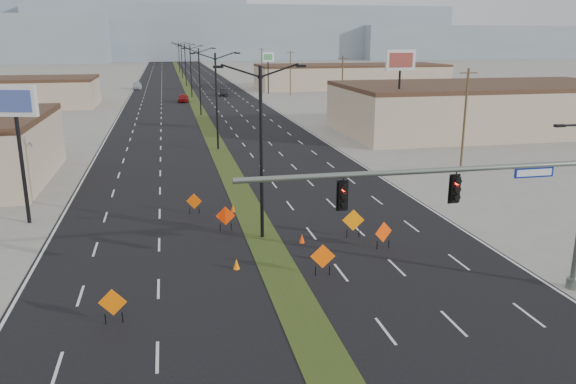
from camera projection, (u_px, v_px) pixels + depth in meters
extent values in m
plane|color=gray|center=(314.00, 340.00, 22.04)|extent=(600.00, 600.00, 0.00)
cube|color=black|center=(191.00, 95.00, 116.28)|extent=(25.00, 400.00, 0.02)
cube|color=#314318|center=(191.00, 95.00, 116.28)|extent=(2.00, 400.00, 0.04)
cube|color=tan|center=(4.00, 94.00, 95.03)|extent=(30.00, 14.00, 4.50)
cube|color=tan|center=(484.00, 110.00, 70.65)|extent=(36.00, 18.00, 5.50)
cube|color=tan|center=(351.00, 77.00, 132.79)|extent=(44.00, 16.00, 5.00)
cube|color=gray|center=(246.00, 33.00, 309.20)|extent=(220.00, 50.00, 28.00)
cube|color=gray|center=(484.00, 42.00, 329.63)|extent=(160.00, 50.00, 18.00)
cube|color=gray|center=(117.00, 30.00, 313.26)|extent=(140.00, 50.00, 32.00)
cylinder|color=slate|center=(573.00, 283.00, 26.55)|extent=(0.60, 0.60, 0.50)
cylinder|color=slate|center=(424.00, 171.00, 23.37)|extent=(16.00, 0.24, 0.24)
cube|color=navy|center=(534.00, 172.00, 24.49)|extent=(1.90, 0.04, 0.45)
cube|color=black|center=(343.00, 196.00, 22.89)|extent=(0.50, 0.28, 1.30)
sphere|color=#FF0C05|center=(344.00, 189.00, 22.64)|extent=(0.22, 0.22, 0.22)
cube|color=black|center=(455.00, 189.00, 23.91)|extent=(0.50, 0.28, 1.30)
sphere|color=#FF0C05|center=(458.00, 182.00, 23.66)|extent=(0.22, 0.22, 0.22)
cylinder|color=black|center=(261.00, 155.00, 32.02)|extent=(0.20, 0.20, 10.00)
cube|color=black|center=(218.00, 67.00, 30.24)|extent=(0.55, 0.24, 0.14)
cube|color=black|center=(301.00, 66.00, 31.18)|extent=(0.55, 0.24, 0.14)
cylinder|color=black|center=(217.00, 102.00, 58.41)|extent=(0.20, 0.20, 10.00)
cube|color=black|center=(192.00, 53.00, 56.63)|extent=(0.55, 0.24, 0.14)
cube|color=black|center=(237.00, 53.00, 57.57)|extent=(0.55, 0.24, 0.14)
cylinder|color=black|center=(200.00, 82.00, 84.80)|extent=(0.20, 0.20, 10.00)
cube|color=black|center=(183.00, 48.00, 83.02)|extent=(0.55, 0.24, 0.14)
cube|color=black|center=(214.00, 48.00, 83.95)|extent=(0.55, 0.24, 0.14)
cylinder|color=black|center=(191.00, 72.00, 111.19)|extent=(0.20, 0.20, 10.00)
cube|color=black|center=(178.00, 46.00, 109.40)|extent=(0.55, 0.24, 0.14)
cube|color=black|center=(202.00, 46.00, 110.34)|extent=(0.55, 0.24, 0.14)
cylinder|color=black|center=(185.00, 65.00, 137.57)|extent=(0.20, 0.20, 10.00)
cube|color=black|center=(175.00, 44.00, 135.79)|extent=(0.55, 0.24, 0.14)
cube|color=black|center=(194.00, 44.00, 136.73)|extent=(0.55, 0.24, 0.14)
cylinder|color=black|center=(182.00, 61.00, 163.96)|extent=(0.20, 0.20, 10.00)
cube|color=black|center=(173.00, 43.00, 162.18)|extent=(0.55, 0.24, 0.14)
cube|color=black|center=(189.00, 43.00, 163.12)|extent=(0.55, 0.24, 0.14)
cylinder|color=black|center=(179.00, 58.00, 190.35)|extent=(0.20, 0.20, 10.00)
cube|color=black|center=(171.00, 43.00, 188.57)|extent=(0.55, 0.24, 0.14)
cube|color=black|center=(185.00, 43.00, 189.51)|extent=(0.55, 0.24, 0.14)
cylinder|color=#4C3823|center=(464.00, 121.00, 48.48)|extent=(0.20, 0.20, 9.00)
cube|color=#4C3823|center=(468.00, 73.00, 47.39)|extent=(1.60, 0.10, 0.10)
cylinder|color=#4C3823|center=(342.00, 88.00, 81.47)|extent=(0.20, 0.20, 9.00)
cube|color=#4C3823|center=(343.00, 59.00, 80.38)|extent=(1.60, 0.10, 0.10)
cylinder|color=#4C3823|center=(290.00, 73.00, 114.45)|extent=(0.20, 0.20, 9.00)
cube|color=#4C3823|center=(290.00, 53.00, 113.36)|extent=(1.60, 0.10, 0.10)
cylinder|color=#4C3823|center=(262.00, 65.00, 147.44)|extent=(0.20, 0.20, 9.00)
cube|color=#4C3823|center=(262.00, 49.00, 146.35)|extent=(1.60, 0.10, 0.10)
imported|color=maroon|center=(183.00, 98.00, 103.50)|extent=(2.20, 4.47, 1.47)
imported|color=black|center=(224.00, 92.00, 114.94)|extent=(2.08, 4.53, 1.44)
imported|color=#B9BDC3|center=(137.00, 86.00, 129.81)|extent=(2.22, 5.17, 1.48)
cube|color=#E06004|center=(113.00, 302.00, 23.03)|extent=(1.16, 0.20, 1.17)
cylinder|color=black|center=(105.00, 319.00, 23.15)|extent=(0.05, 0.05, 0.48)
cylinder|color=black|center=(122.00, 318.00, 23.29)|extent=(0.05, 0.05, 0.48)
cube|color=#F43505|center=(225.00, 216.00, 34.19)|extent=(1.18, 0.16, 1.18)
cylinder|color=black|center=(220.00, 228.00, 34.31)|extent=(0.05, 0.05, 0.49)
cylinder|color=black|center=(231.00, 227.00, 34.45)|extent=(0.05, 0.05, 0.49)
cube|color=#DB4F04|center=(194.00, 201.00, 37.59)|extent=(1.02, 0.40, 1.07)
cylinder|color=black|center=(190.00, 211.00, 37.71)|extent=(0.05, 0.05, 0.44)
cylinder|color=black|center=(199.00, 210.00, 37.83)|extent=(0.05, 0.05, 0.44)
cube|color=#FF5905|center=(323.00, 256.00, 27.72)|extent=(1.23, 0.22, 1.24)
cylinder|color=black|center=(315.00, 271.00, 27.85)|extent=(0.05, 0.05, 0.52)
cylinder|color=black|center=(329.00, 270.00, 28.00)|extent=(0.05, 0.05, 0.52)
cube|color=orange|center=(353.00, 220.00, 33.06)|extent=(1.29, 0.23, 1.30)
cylinder|color=black|center=(347.00, 234.00, 33.20)|extent=(0.05, 0.05, 0.54)
cylinder|color=black|center=(359.00, 233.00, 33.36)|extent=(0.05, 0.05, 0.54)
cube|color=#FC4305|center=(383.00, 232.00, 31.28)|extent=(1.13, 0.46, 1.20)
cylinder|color=black|center=(377.00, 245.00, 31.41)|extent=(0.05, 0.05, 0.50)
cylinder|color=black|center=(389.00, 244.00, 31.55)|extent=(0.05, 0.05, 0.50)
cone|color=orange|center=(236.00, 264.00, 28.68)|extent=(0.38, 0.38, 0.58)
cone|color=#EA3C04|center=(318.00, 254.00, 29.88)|extent=(0.40, 0.40, 0.64)
cone|color=#FF3B05|center=(302.00, 239.00, 32.37)|extent=(0.40, 0.40, 0.55)
cone|color=#D74D04|center=(233.00, 208.00, 38.13)|extent=(0.34, 0.34, 0.57)
cylinder|color=black|center=(23.00, 168.00, 35.07)|extent=(0.24, 0.24, 7.21)
cube|color=white|center=(14.00, 101.00, 33.97)|extent=(2.82, 1.18, 1.90)
cube|color=#4454A4|center=(13.00, 101.00, 33.78)|extent=(2.19, 0.73, 1.33)
cylinder|color=black|center=(398.00, 105.00, 62.74)|extent=(0.24, 0.24, 8.45)
cube|color=white|center=(401.00, 60.00, 61.44)|extent=(3.34, 0.40, 2.22)
cube|color=#983B32|center=(401.00, 60.00, 61.25)|extent=(2.67, 0.09, 1.56)
cylinder|color=black|center=(268.00, 77.00, 118.51)|extent=(0.24, 0.24, 7.04)
cube|color=white|center=(268.00, 57.00, 117.43)|extent=(2.69, 1.42, 1.85)
cube|color=#388C47|center=(268.00, 57.00, 117.24)|extent=(2.06, 0.93, 1.30)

